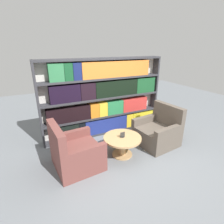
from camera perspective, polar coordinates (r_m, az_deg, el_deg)
name	(u,v)px	position (r m, az deg, el deg)	size (l,w,h in m)	color
ground_plane	(129,157)	(4.05, 5.67, -14.49)	(14.00, 14.00, 0.00)	slate
bookshelf	(105,98)	(4.73, -2.44, 4.52)	(3.35, 0.30, 2.06)	silver
armchair_left	(75,153)	(3.68, -12.01, -12.99)	(0.96, 0.98, 0.98)	brown
armchair_right	(158,132)	(4.55, 14.70, -6.28)	(0.98, 1.00, 0.98)	brown
coffee_table	(122,142)	(3.95, 3.39, -9.83)	(0.84, 0.84, 0.45)	tan
table_sign	(122,135)	(3.86, 3.44, -7.55)	(0.11, 0.06, 0.12)	black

